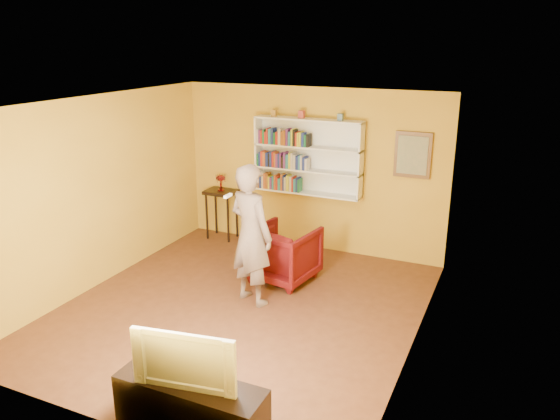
% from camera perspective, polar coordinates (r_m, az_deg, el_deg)
% --- Properties ---
extents(room_shell, '(5.30, 5.80, 2.88)m').
position_cam_1_polar(room_shell, '(6.96, -4.29, -2.85)').
color(room_shell, '#4D2918').
rests_on(room_shell, ground).
extents(bookshelf, '(1.80, 0.29, 1.23)m').
position_cam_1_polar(bookshelf, '(8.91, 3.06, 5.62)').
color(bookshelf, white).
rests_on(bookshelf, room_shell).
extents(books_row_lower, '(0.76, 0.19, 0.27)m').
position_cam_1_polar(books_row_lower, '(9.09, -0.02, 2.91)').
color(books_row_lower, '#8F511A').
rests_on(books_row_lower, bookshelf).
extents(books_row_middle, '(0.89, 0.19, 0.27)m').
position_cam_1_polar(books_row_middle, '(8.98, 0.35, 5.20)').
color(books_row_middle, '#166439').
rests_on(books_row_middle, bookshelf).
extents(books_row_upper, '(0.91, 0.19, 0.27)m').
position_cam_1_polar(books_row_upper, '(8.90, 0.38, 7.59)').
color(books_row_upper, beige).
rests_on(books_row_upper, bookshelf).
extents(ornament_left, '(0.08, 0.08, 0.11)m').
position_cam_1_polar(ornament_left, '(8.97, -0.62, 10.10)').
color(ornament_left, '#A3772E').
rests_on(ornament_left, bookshelf).
extents(ornament_centre, '(0.09, 0.09, 0.12)m').
position_cam_1_polar(ornament_centre, '(8.78, 2.27, 9.96)').
color(ornament_centre, '#AD3E39').
rests_on(ornament_centre, bookshelf).
extents(ornament_right, '(0.08, 0.08, 0.11)m').
position_cam_1_polar(ornament_right, '(8.56, 6.33, 9.63)').
color(ornament_right, slate).
rests_on(ornament_right, bookshelf).
extents(framed_painting, '(0.55, 0.05, 0.70)m').
position_cam_1_polar(framed_painting, '(8.48, 13.70, 5.60)').
color(framed_painting, brown).
rests_on(framed_painting, room_shell).
extents(console_table, '(0.54, 0.41, 0.88)m').
position_cam_1_polar(console_table, '(9.65, -6.16, 1.18)').
color(console_table, black).
rests_on(console_table, ground).
extents(ruby_lustre, '(0.17, 0.17, 0.28)m').
position_cam_1_polar(ruby_lustre, '(9.56, -6.22, 3.19)').
color(ruby_lustre, maroon).
rests_on(ruby_lustre, console_table).
extents(armchair, '(1.00, 1.02, 0.82)m').
position_cam_1_polar(armchair, '(8.03, 0.36, -4.57)').
color(armchair, '#3F0409').
rests_on(armchair, ground).
extents(person, '(0.81, 0.67, 1.92)m').
position_cam_1_polar(person, '(7.20, -3.04, -2.60)').
color(person, brown).
rests_on(person, ground).
extents(game_remote, '(0.04, 0.15, 0.04)m').
position_cam_1_polar(game_remote, '(6.72, -5.46, 1.48)').
color(game_remote, white).
rests_on(game_remote, person).
extents(tv_cabinet, '(1.41, 0.42, 0.51)m').
position_cam_1_polar(tv_cabinet, '(5.31, -9.28, -19.62)').
color(tv_cabinet, black).
rests_on(tv_cabinet, ground).
extents(television, '(0.96, 0.28, 0.55)m').
position_cam_1_polar(television, '(5.01, -9.59, -14.81)').
color(television, black).
rests_on(television, tv_cabinet).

